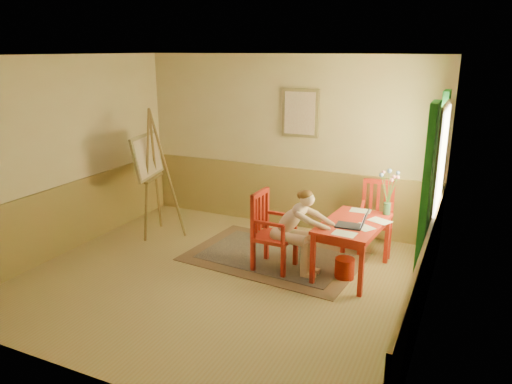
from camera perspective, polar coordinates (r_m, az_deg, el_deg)
The scene contains 14 objects.
room at distance 5.96m, azimuth -4.41°, elevation 2.15°, with size 5.04×4.54×2.84m.
wainscot at distance 6.90m, azimuth -1.03°, elevation -3.61°, with size 5.00×4.50×1.00m.
window at distance 6.33m, azimuth 20.32°, elevation 1.51°, with size 0.12×2.01×2.20m.
wall_portrait at distance 7.75m, azimuth 5.20°, elevation 9.22°, with size 0.60×0.05×0.76m.
rug at distance 7.02m, azimuth 2.15°, elevation -7.58°, with size 2.52×1.79×0.02m.
table at distance 6.43m, azimuth 11.31°, elevation -4.24°, with size 0.83×1.26×0.72m.
chair_left at distance 6.49m, azimuth 1.77°, elevation -4.60°, with size 0.51×0.49×1.07m.
chair_back at distance 7.29m, azimuth 13.98°, elevation -2.83°, with size 0.52×0.54×1.04m.
figure at distance 6.34m, azimuth 4.62°, elevation -4.15°, with size 0.86×0.37×1.16m.
laptop at distance 6.21m, azimuth 11.46°, elevation -3.65°, with size 0.40×0.25×0.24m.
papers at distance 6.40m, azimuth 12.36°, elevation -3.53°, with size 0.64×1.17×0.00m.
vase at distance 6.73m, azimuth 15.29°, elevation -0.23°, with size 0.26×0.31×0.62m.
wastebasket at distance 6.47m, azimuth 10.37°, elevation -8.81°, with size 0.25×0.25×0.27m, color #A01D09.
easel at distance 7.71m, azimuth -12.37°, elevation 3.55°, with size 0.76×0.90×2.02m.
Camera 1 is at (2.83, -5.03, 2.87)m, focal length 34.05 mm.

